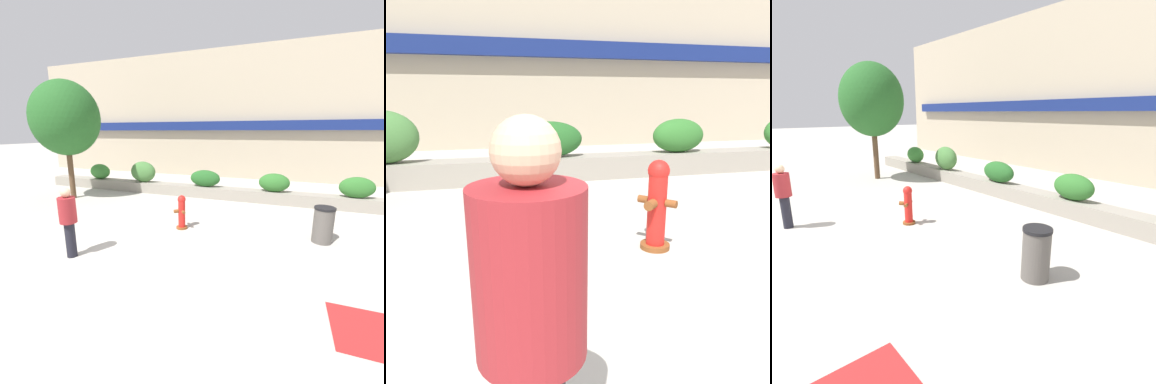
{
  "view_description": "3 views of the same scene",
  "coord_description": "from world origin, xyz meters",
  "views": [
    {
      "loc": [
        3.36,
        -5.22,
        3.0
      ],
      "look_at": [
        0.19,
        3.42,
        0.83
      ],
      "focal_mm": 24.0,
      "sensor_mm": 36.0,
      "label": 1
    },
    {
      "loc": [
        -1.55,
        -1.97,
        1.78
      ],
      "look_at": [
        -0.31,
        2.82,
        0.52
      ],
      "focal_mm": 35.0,
      "sensor_mm": 36.0,
      "label": 2
    },
    {
      "loc": [
        7.48,
        -1.99,
        3.03
      ],
      "look_at": [
        0.85,
        3.53,
        0.73
      ],
      "focal_mm": 28.0,
      "sensor_mm": 36.0,
      "label": 3
    }
  ],
  "objects": [
    {
      "name": "ground_plane",
      "position": [
        0.0,
        0.0,
        0.0
      ],
      "size": [
        120.0,
        120.0,
        0.0
      ],
      "primitive_type": "plane",
      "color": "#B2ADA3"
    },
    {
      "name": "planter_wall_low",
      "position": [
        0.0,
        6.0,
        0.25
      ],
      "size": [
        18.0,
        0.7,
        0.5
      ],
      "primitive_type": "cube",
      "color": "gray",
      "rests_on": "ground"
    },
    {
      "name": "hedge_bush_4",
      "position": [
        6.0,
        6.0,
        0.91
      ],
      "size": [
        1.25,
        0.59,
        0.82
      ],
      "primitive_type": "ellipsoid",
      "color": "#2D6B28",
      "rests_on": "planter_wall_low"
    },
    {
      "name": "hedge_bush_0",
      "position": [
        -6.07,
        6.0,
        0.9
      ],
      "size": [
        1.18,
        0.69,
        0.8
      ],
      "primitive_type": "ellipsoid",
      "color": "#387F33",
      "rests_on": "planter_wall_low"
    },
    {
      "name": "hedge_bush_1",
      "position": [
        -3.4,
        6.0,
        1.02
      ],
      "size": [
        1.36,
        0.7,
        1.04
      ],
      "primitive_type": "ellipsoid",
      "color": "#427538",
      "rests_on": "planter_wall_low"
    },
    {
      "name": "hedge_bush_3",
      "position": [
        2.95,
        6.0,
        0.89
      ],
      "size": [
        1.27,
        0.65,
        0.78
      ],
      "primitive_type": "ellipsoid",
      "color": "#2D6B28",
      "rests_on": "planter_wall_low"
    },
    {
      "name": "street_tree",
      "position": [
        -5.79,
        3.73,
        3.55
      ],
      "size": [
        3.04,
        2.73,
        5.15
      ],
      "color": "brown",
      "rests_on": "ground"
    },
    {
      "name": "tactile_warning_pad",
      "position": [
        4.79,
        -1.16,
        0.01
      ],
      "size": [
        1.13,
        1.13,
        0.01
      ],
      "primitive_type": "cube",
      "color": "#B22323",
      "rests_on": "ground"
    },
    {
      "name": "pedestrian",
      "position": [
        -1.42,
        -0.78,
        0.99
      ],
      "size": [
        0.56,
        0.56,
        1.73
      ],
      "color": "black",
      "rests_on": "ground"
    },
    {
      "name": "hedge_bush_2",
      "position": [
        -0.11,
        6.0,
        0.89
      ],
      "size": [
        1.42,
        0.59,
        0.77
      ],
      "primitive_type": "ellipsoid",
      "color": "#235B23",
      "rests_on": "planter_wall_low"
    },
    {
      "name": "fire_hydrant",
      "position": [
        0.4,
        1.88,
        0.55
      ],
      "size": [
        0.5,
        0.5,
        1.08
      ],
      "color": "brown",
      "rests_on": "ground"
    },
    {
      "name": "building_facade",
      "position": [
        0.0,
        11.98,
        3.99
      ],
      "size": [
        30.0,
        1.36,
        8.0
      ],
      "color": "tan",
      "rests_on": "ground"
    },
    {
      "name": "trash_bin",
      "position": [
        4.45,
        2.26,
        0.51
      ],
      "size": [
        0.55,
        0.55,
        1.01
      ],
      "color": "#56514C",
      "rests_on": "ground"
    }
  ]
}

